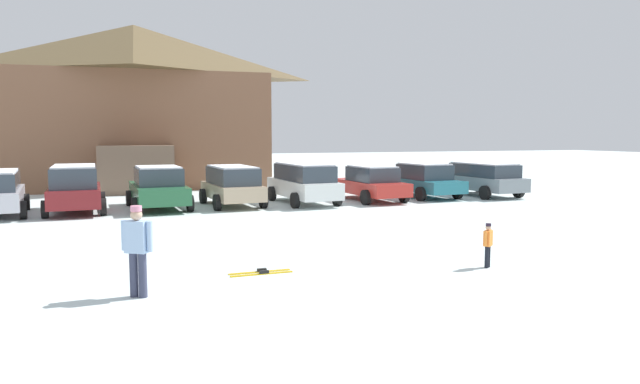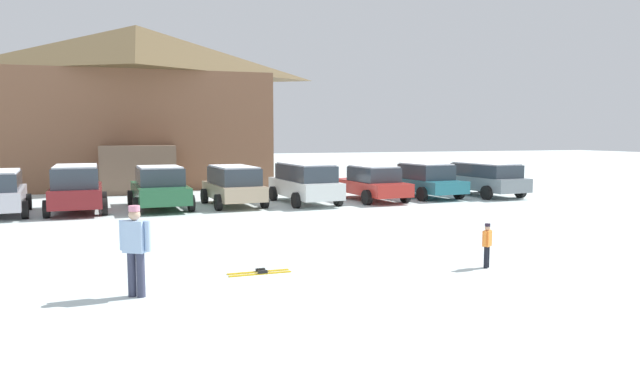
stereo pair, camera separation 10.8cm
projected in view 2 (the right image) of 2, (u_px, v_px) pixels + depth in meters
name	position (u px, v px, depth m)	size (l,w,h in m)	color
ground	(412.00, 314.00, 9.35)	(160.00, 160.00, 0.00)	silver
ski_lodge	(138.00, 105.00, 32.75)	(15.16, 10.44, 9.16)	brown
parked_maroon_van	(77.00, 187.00, 21.57)	(2.25, 4.24, 1.79)	maroon
parked_green_coupe	(160.00, 187.00, 22.62)	(2.42, 4.58, 1.70)	#26623B
parked_beige_suv	(233.00, 184.00, 23.56)	(2.32, 4.20, 1.66)	tan
parked_white_suv	(305.00, 182.00, 24.41)	(2.31, 4.77, 1.72)	white
parked_red_sedan	(372.00, 183.00, 25.37)	(2.35, 4.49, 1.57)	red
parked_teal_hatchback	(424.00, 180.00, 26.83)	(2.52, 4.74, 1.61)	#24707E
parked_grey_wagon	(485.00, 178.00, 27.39)	(2.42, 4.61, 1.60)	gray
skier_adult_in_blue_parka	(135.00, 246.00, 10.26)	(0.53, 0.42, 1.67)	#353951
skier_child_in_orange_jacket	(487.00, 243.00, 12.55)	(0.31, 0.25, 0.99)	black
pair_of_skis	(260.00, 272.00, 12.10)	(1.34, 0.30, 0.08)	gold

